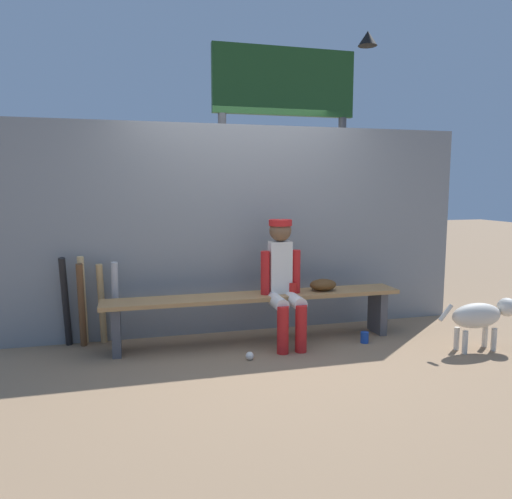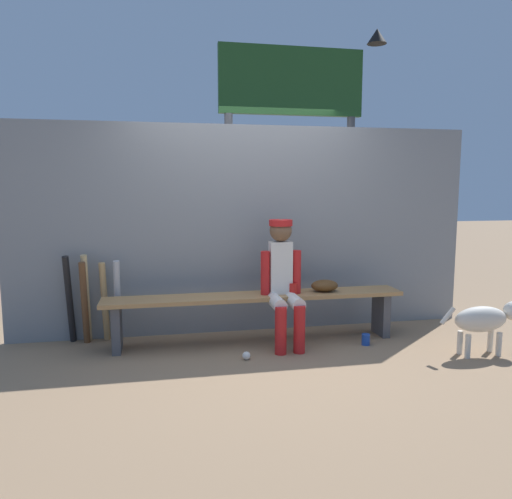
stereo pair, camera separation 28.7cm
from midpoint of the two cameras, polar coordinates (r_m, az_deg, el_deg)
The scene contains 15 objects.
ground_plane at distance 4.97m, azimuth 1.68°, elevation -10.82°, with size 30.00×30.00×0.00m, color #937556.
chainlink_fence at distance 5.18m, azimuth 0.63°, elevation 2.31°, with size 4.93×0.03×2.19m, color gray.
dugout_bench at distance 4.87m, azimuth 1.70°, elevation -6.44°, with size 2.99×0.36×0.49m.
player_seated at distance 4.76m, azimuth 4.94°, elevation -3.28°, with size 0.41×0.55×1.23m.
baseball_glove at distance 5.04m, azimuth 9.66°, elevation -4.20°, with size 0.28×0.20×0.12m, color #593819.
bat_aluminum_silver at distance 5.02m, azimuth -14.35°, elevation -5.92°, with size 0.06×0.06×0.83m, color #B7B7BC.
bat_wood_tan at distance 5.10m, azimuth -15.79°, elevation -5.91°, with size 0.06×0.06×0.81m, color tan.
bat_wood_natural at distance 5.12m, azimuth -17.75°, elevation -5.48°, with size 0.06×0.06×0.89m, color tan.
bat_wood_dark at distance 5.03m, azimuth -17.92°, elevation -6.01°, with size 0.06×0.06×0.84m, color brown.
bat_aluminum_black at distance 5.11m, azimuth -19.53°, elevation -5.57°, with size 0.06×0.06×0.89m, color black.
baseball at distance 4.49m, azimuth 0.73°, elevation -12.35°, with size 0.07×0.07×0.07m, color white.
cup_on_ground at distance 5.03m, azimuth 14.36°, elevation -10.19°, with size 0.08×0.08×0.11m, color #1E47AD.
cup_on_bench at distance 4.87m, azimuth 6.06°, elevation -4.60°, with size 0.08×0.08×0.11m, color red.
scoreboard at distance 6.22m, azimuth 6.12°, elevation 15.28°, with size 2.07×0.27×3.47m.
dog at distance 5.07m, azimuth 26.86°, elevation -7.32°, with size 0.84×0.20×0.49m.
Camera 2 is at (-0.93, -4.63, 1.56)m, focal length 34.14 mm.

